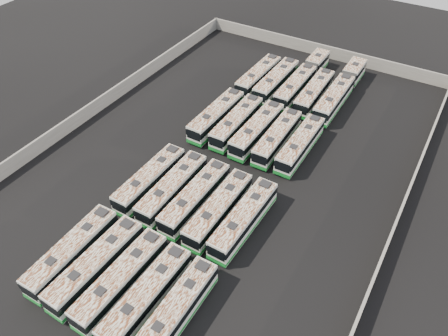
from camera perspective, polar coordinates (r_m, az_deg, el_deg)
ground at (r=56.37m, az=-1.04°, el=-0.30°), size 140.00×140.00×0.00m
perimeter_wall at (r=55.64m, az=-1.05°, el=0.54°), size 45.20×73.20×2.20m
bus_front_far_left at (r=48.03m, az=-19.17°, el=-10.30°), size 2.63×11.50×3.23m
bus_front_left at (r=46.22m, az=-16.35°, el=-12.09°), size 2.73×11.74×3.29m
bus_front_center at (r=44.62m, az=-13.28°, el=-14.02°), size 2.66×11.61×3.26m
bus_front_right at (r=43.16m, az=-10.06°, el=-16.18°), size 2.54×11.43×3.21m
bus_front_far_right at (r=41.98m, az=-6.38°, el=-18.23°), size 2.48×11.24×3.16m
bus_midfront_far_left at (r=53.47m, az=-9.63°, el=-1.48°), size 2.46×11.36×3.20m
bus_midfront_left at (r=51.94m, az=-6.73°, el=-2.65°), size 2.57×11.54×3.24m
bus_midfront_center at (r=50.59m, az=-3.79°, el=-3.90°), size 2.53×11.56×3.25m
bus_midfront_right at (r=49.24m, az=-0.70°, el=-5.43°), size 2.44×11.49×3.24m
bus_midfront_far_right at (r=48.30m, az=2.61°, el=-6.70°), size 2.64×11.55×3.24m
bus_midback_far_left at (r=62.98m, az=-1.00°, el=6.83°), size 2.60×11.70×3.29m
bus_midback_left at (r=61.75m, az=1.66°, el=5.97°), size 2.56×11.49×3.23m
bus_midback_center at (r=60.43m, az=4.31°, el=4.99°), size 2.64×11.71×3.29m
bus_midback_right at (r=59.43m, az=6.95°, el=3.97°), size 2.57×11.27×3.16m
bus_midback_far_right at (r=58.70m, az=9.91°, el=3.04°), size 2.38×11.22×3.16m
bus_back_far_left at (r=72.68m, az=4.51°, el=11.86°), size 2.62×11.37×3.19m
bus_back_left at (r=71.51m, az=6.79°, el=11.20°), size 2.58×11.76×3.31m
bus_back_center at (r=72.96m, az=10.23°, el=11.43°), size 2.46×17.62×3.19m
bus_back_right at (r=69.57m, az=11.67°, el=9.61°), size 2.67×11.47×3.22m
bus_back_far_right at (r=71.23m, az=15.00°, el=9.86°), size 2.57×18.13×3.29m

